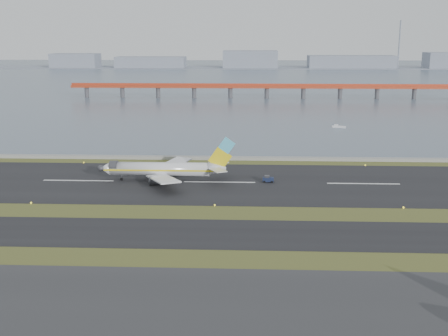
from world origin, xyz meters
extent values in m
plane|color=#334819|center=(0.00, 0.00, 0.00)|extent=(1000.00, 1000.00, 0.00)
cube|color=black|center=(0.00, -12.00, 0.05)|extent=(1000.00, 18.00, 0.10)
cube|color=black|center=(0.00, 30.00, 0.05)|extent=(1000.00, 45.00, 0.10)
cube|color=gray|center=(0.00, 60.00, 0.50)|extent=(1000.00, 2.50, 1.00)
cube|color=#4C5C6C|center=(0.00, 460.00, 0.00)|extent=(1400.00, 800.00, 1.30)
cube|color=#B13A1E|center=(20.00, 250.00, 7.50)|extent=(260.00, 5.00, 1.60)
cube|color=#B13A1E|center=(20.00, 250.00, 9.00)|extent=(260.00, 0.40, 1.40)
cylinder|color=#4C4C51|center=(-76.00, 250.00, 3.00)|extent=(2.80, 2.80, 7.00)
cylinder|color=#4C4C51|center=(20.00, 250.00, 3.00)|extent=(2.80, 2.80, 7.00)
cylinder|color=#4C4C51|center=(116.00, 250.00, 3.00)|extent=(2.80, 2.80, 7.00)
cube|color=gray|center=(0.00, 620.00, 0.00)|extent=(1400.00, 80.00, 1.00)
cube|color=gray|center=(-220.00, 620.00, 9.00)|extent=(60.00, 35.00, 18.00)
cube|color=gray|center=(-120.00, 620.00, 7.00)|extent=(90.00, 35.00, 14.00)
cube|color=gray|center=(10.00, 620.00, 11.00)|extent=(70.00, 35.00, 22.00)
cube|color=gray|center=(140.00, 620.00, 8.00)|extent=(110.00, 35.00, 16.00)
cube|color=gray|center=(260.00, 620.00, 10.00)|extent=(50.00, 35.00, 20.00)
cylinder|color=gray|center=(200.00, 620.00, 30.00)|extent=(1.80, 1.80, 60.00)
cylinder|color=silver|center=(-16.88, 30.90, 3.50)|extent=(28.00, 3.80, 3.80)
cone|color=silver|center=(-32.48, 30.90, 3.50)|extent=(3.20, 3.80, 3.80)
cone|color=silver|center=(-0.68, 30.90, 3.80)|extent=(5.00, 3.80, 3.80)
cube|color=yellow|center=(-16.88, 28.98, 3.50)|extent=(31.00, 0.06, 0.45)
cube|color=yellow|center=(-16.88, 32.82, 3.50)|extent=(31.00, 0.06, 0.45)
cube|color=silver|center=(-14.68, 22.40, 2.80)|extent=(11.31, 15.89, 1.66)
cube|color=silver|center=(-14.68, 39.40, 2.80)|extent=(11.31, 15.89, 1.66)
cylinder|color=#39393E|center=(-16.38, 24.90, 1.60)|extent=(4.20, 2.10, 2.10)
cylinder|color=#39393E|center=(-16.38, 36.90, 1.60)|extent=(4.20, 2.10, 2.10)
cube|color=yellow|center=(0.12, 30.90, 6.70)|extent=(6.80, 0.35, 6.85)
cube|color=#51C0E8|center=(2.02, 30.90, 10.40)|extent=(4.85, 0.37, 4.90)
cube|color=silver|center=(-0.38, 27.10, 4.30)|extent=(5.64, 6.80, 0.22)
cube|color=silver|center=(-0.38, 34.70, 4.30)|extent=(5.64, 6.80, 0.22)
cylinder|color=black|center=(-27.88, 30.90, 0.45)|extent=(0.80, 0.28, 0.80)
cylinder|color=black|center=(-15.38, 28.10, 0.55)|extent=(1.00, 0.38, 1.00)
cylinder|color=black|center=(-15.38, 33.70, 0.55)|extent=(1.00, 0.38, 1.00)
cube|color=#161F3D|center=(13.66, 30.61, 0.86)|extent=(3.16, 1.93, 1.14)
cube|color=#39393E|center=(13.28, 30.64, 1.62)|extent=(1.43, 1.52, 0.67)
cylinder|color=black|center=(12.56, 29.93, 0.33)|extent=(0.69, 0.33, 0.67)
cylinder|color=black|center=(12.67, 31.45, 0.33)|extent=(0.69, 0.33, 0.67)
cylinder|color=black|center=(14.66, 29.78, 0.33)|extent=(0.69, 0.33, 0.67)
cylinder|color=black|center=(14.76, 31.30, 0.33)|extent=(0.69, 0.33, 0.67)
cube|color=silver|center=(48.66, 129.00, 0.34)|extent=(6.33, 3.51, 0.78)
cube|color=silver|center=(47.42, 129.36, 1.03)|extent=(2.04, 1.81, 0.78)
camera|label=1|loc=(7.82, -121.79, 39.88)|focal=45.00mm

